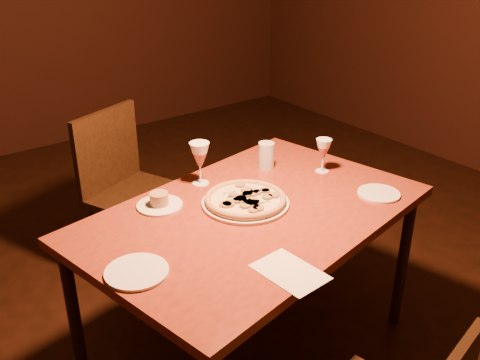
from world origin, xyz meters
TOP-DOWN VIEW (x-y plane):
  - dining_table at (0.20, 0.27)m, footprint 1.58×1.18m
  - chair_far at (0.08, 1.22)m, footprint 0.60×0.60m
  - pizza_plate at (0.21, 0.33)m, footprint 0.37×0.37m
  - ramekin_saucer at (-0.09, 0.54)m, footprint 0.19×0.19m
  - wine_glass_far at (0.16, 0.62)m, footprint 0.09×0.09m
  - wine_glass_right at (0.71, 0.38)m, footprint 0.08×0.08m
  - water_tumbler at (0.52, 0.57)m, footprint 0.08×0.08m
  - side_plate_left at (-0.40, 0.16)m, footprint 0.22×0.22m
  - side_plate_near at (0.73, 0.05)m, footprint 0.19×0.19m
  - menu_card at (0.03, -0.15)m, footprint 0.18×0.26m

SIDE VIEW (x-z plane):
  - chair_far at x=0.08m, z-range 0.06..1.02m
  - dining_table at x=0.20m, z-range 0.32..1.09m
  - menu_card at x=0.03m, z-range 0.77..0.77m
  - side_plate_near at x=0.73m, z-range 0.77..0.78m
  - side_plate_left at x=-0.40m, z-range 0.77..0.78m
  - ramekin_saucer at x=-0.09m, z-range 0.76..0.82m
  - pizza_plate at x=0.21m, z-range 0.77..0.81m
  - water_tumbler at x=0.52m, z-range 0.77..0.90m
  - wine_glass_right at x=0.71m, z-range 0.77..0.93m
  - wine_glass_far at x=0.16m, z-range 0.77..0.97m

